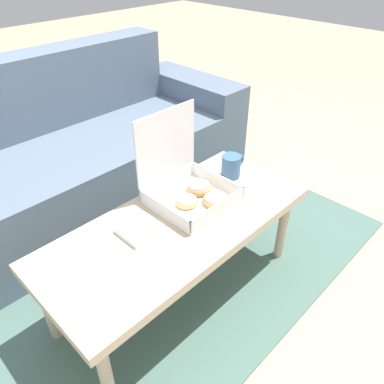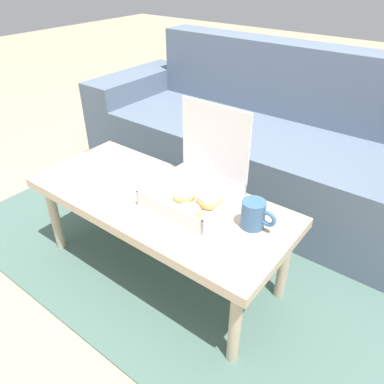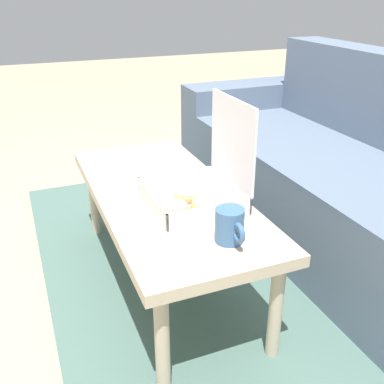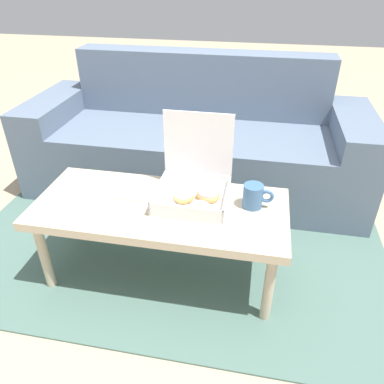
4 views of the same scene
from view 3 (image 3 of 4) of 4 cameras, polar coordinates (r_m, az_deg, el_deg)
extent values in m
plane|color=tan|center=(1.93, 0.34, -10.60)|extent=(12.00, 12.00, 0.00)
cube|color=#4C6B60|center=(2.04, 8.25, -8.53)|extent=(2.26, 1.78, 0.01)
cube|color=slate|center=(2.10, 16.46, -1.54)|extent=(1.66, 0.56, 0.44)
cube|color=slate|center=(2.87, 6.69, 7.92)|extent=(0.24, 0.76, 0.58)
cube|color=#C6B293|center=(1.69, -3.43, -0.64)|extent=(1.13, 0.50, 0.04)
cylinder|color=#C6B293|center=(2.18, -12.32, -0.98)|extent=(0.04, 0.04, 0.37)
cylinder|color=#C6B293|center=(1.36, -3.80, -18.60)|extent=(0.04, 0.04, 0.37)
cylinder|color=#C6B293|center=(2.27, -2.96, 0.57)|extent=(0.04, 0.04, 0.37)
cylinder|color=#C6B293|center=(1.49, 10.56, -14.56)|extent=(0.04, 0.04, 0.37)
cube|color=white|center=(1.58, 0.00, -1.51)|extent=(0.32, 0.30, 0.01)
cube|color=white|center=(1.52, -5.08, -1.29)|extent=(0.32, 0.01, 0.06)
cube|color=white|center=(1.62, 4.77, 0.43)|extent=(0.32, 0.01, 0.06)
cube|color=white|center=(1.70, -1.97, 1.68)|extent=(0.01, 0.30, 0.06)
cube|color=white|center=(1.44, 2.33, -2.86)|extent=(0.01, 0.30, 0.06)
cube|color=white|center=(1.56, 5.12, 6.47)|extent=(0.32, 0.01, 0.30)
torus|color=tan|center=(1.60, -0.66, -0.41)|extent=(0.09, 0.09, 0.03)
cylinder|color=pink|center=(1.60, -0.66, -0.13)|extent=(0.08, 0.08, 0.01)
torus|color=tan|center=(1.52, 1.86, -1.69)|extent=(0.11, 0.11, 0.04)
cylinder|color=pink|center=(1.52, 1.87, -1.33)|extent=(0.09, 0.09, 0.02)
torus|color=tan|center=(1.51, -2.21, -2.13)|extent=(0.10, 0.10, 0.03)
cylinder|color=pink|center=(1.50, -2.22, -1.81)|extent=(0.08, 0.08, 0.01)
cylinder|color=#3D6693|center=(1.35, 4.79, -4.23)|extent=(0.09, 0.09, 0.11)
torus|color=#3D6693|center=(1.30, 5.96, -5.19)|extent=(0.06, 0.02, 0.06)
cube|color=white|center=(1.82, -3.14, 2.36)|extent=(0.13, 0.13, 0.02)
camera|label=1|loc=(2.26, -35.37, 26.92)|focal=35.00mm
camera|label=2|loc=(0.73, -67.88, 22.03)|focal=35.00mm
camera|label=4|loc=(1.36, -67.30, 20.41)|focal=35.00mm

